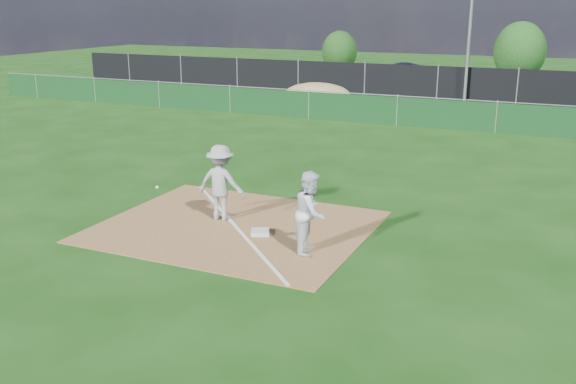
# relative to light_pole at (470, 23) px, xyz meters

# --- Properties ---
(ground) EXTENTS (90.00, 90.00, 0.00)m
(ground) POSITION_rel_light_pole_xyz_m (-1.50, -12.70, -4.00)
(ground) COLOR #133F0D
(ground) RESTS_ON ground
(infield_dirt) EXTENTS (6.00, 5.00, 0.02)m
(infield_dirt) POSITION_rel_light_pole_xyz_m (-1.50, -21.70, -3.99)
(infield_dirt) COLOR brown
(infield_dirt) RESTS_ON ground
(foul_line) EXTENTS (5.01, 5.01, 0.01)m
(foul_line) POSITION_rel_light_pole_xyz_m (-1.50, -21.70, -3.98)
(foul_line) COLOR white
(foul_line) RESTS_ON infield_dirt
(green_fence) EXTENTS (44.00, 0.05, 1.20)m
(green_fence) POSITION_rel_light_pole_xyz_m (-1.50, -7.70, -3.40)
(green_fence) COLOR #0E3415
(green_fence) RESTS_ON ground
(dirt_mound) EXTENTS (3.38, 2.60, 1.17)m
(dirt_mound) POSITION_rel_light_pole_xyz_m (-6.50, -4.20, -3.42)
(dirt_mound) COLOR #A28A4E
(dirt_mound) RESTS_ON ground
(black_fence) EXTENTS (46.00, 0.04, 1.80)m
(black_fence) POSITION_rel_light_pole_xyz_m (-1.50, 0.30, -3.10)
(black_fence) COLOR black
(black_fence) RESTS_ON ground
(parking_lot) EXTENTS (46.00, 9.00, 0.01)m
(parking_lot) POSITION_rel_light_pole_xyz_m (-1.50, 5.30, -4.00)
(parking_lot) COLOR black
(parking_lot) RESTS_ON ground
(light_pole) EXTENTS (0.16, 0.16, 8.00)m
(light_pole) POSITION_rel_light_pole_xyz_m (0.00, 0.00, 0.00)
(light_pole) COLOR slate
(light_pole) RESTS_ON ground
(first_base) EXTENTS (0.53, 0.53, 0.08)m
(first_base) POSITION_rel_light_pole_xyz_m (-0.74, -21.93, -3.94)
(first_base) COLOR silver
(first_base) RESTS_ON infield_dirt
(play_at_first) EXTENTS (2.34, 0.73, 1.80)m
(play_at_first) POSITION_rel_light_pole_xyz_m (-2.03, -21.39, -3.08)
(play_at_first) COLOR #ACACAF
(play_at_first) RESTS_ON infield_dirt
(runner) EXTENTS (0.79, 0.94, 1.73)m
(runner) POSITION_rel_light_pole_xyz_m (0.67, -22.41, -3.14)
(runner) COLOR silver
(runner) RESTS_ON ground
(car_left) EXTENTS (4.25, 2.10, 1.39)m
(car_left) POSITION_rel_light_pole_xyz_m (-6.00, 5.00, -3.29)
(car_left) COLOR #A3A6AB
(car_left) RESTS_ON parking_lot
(car_mid) EXTENTS (4.54, 2.72, 1.41)m
(car_mid) POSITION_rel_light_pole_xyz_m (-4.08, 5.34, -3.28)
(car_mid) COLOR black
(car_mid) RESTS_ON parking_lot
(car_right) EXTENTS (5.05, 2.90, 1.38)m
(car_right) POSITION_rel_light_pole_xyz_m (4.31, 4.44, -3.30)
(car_right) COLOR black
(car_right) RESTS_ON parking_lot
(tree_left) EXTENTS (2.57, 2.57, 3.05)m
(tree_left) POSITION_rel_light_pole_xyz_m (-10.96, 11.21, -2.43)
(tree_left) COLOR #382316
(tree_left) RESTS_ON ground
(tree_mid) EXTENTS (3.26, 3.26, 3.87)m
(tree_mid) POSITION_rel_light_pole_xyz_m (1.57, 10.52, -2.01)
(tree_mid) COLOR #382316
(tree_mid) RESTS_ON ground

